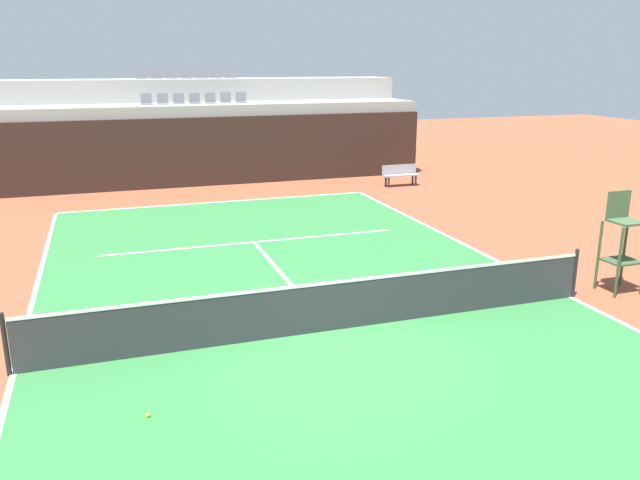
% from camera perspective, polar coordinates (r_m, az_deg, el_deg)
% --- Properties ---
extents(ground_plane, '(80.00, 80.00, 0.00)m').
position_cam_1_polar(ground_plane, '(12.10, 0.98, -8.11)').
color(ground_plane, brown).
extents(court_surface, '(11.00, 24.00, 0.01)m').
position_cam_1_polar(court_surface, '(12.10, 0.98, -8.09)').
color(court_surface, '#2D7238').
rests_on(court_surface, ground_plane).
extents(baseline_far, '(11.00, 0.10, 0.00)m').
position_cam_1_polar(baseline_far, '(23.20, -9.02, 3.37)').
color(baseline_far, white).
rests_on(baseline_far, court_surface).
extents(sideline_left, '(0.10, 24.00, 0.00)m').
position_cam_1_polar(sideline_left, '(11.63, -25.73, -10.75)').
color(sideline_left, white).
rests_on(sideline_left, court_surface).
extents(sideline_right, '(0.10, 24.00, 0.00)m').
position_cam_1_polar(sideline_right, '(14.72, 21.45, -4.77)').
color(sideline_right, white).
rests_on(sideline_right, court_surface).
extents(service_line_far, '(8.26, 0.10, 0.00)m').
position_cam_1_polar(service_line_far, '(17.91, -5.93, -0.18)').
color(service_line_far, white).
rests_on(service_line_far, court_surface).
extents(centre_service_line, '(0.10, 6.40, 0.00)m').
position_cam_1_polar(centre_service_line, '(14.94, -3.16, -3.36)').
color(centre_service_line, white).
rests_on(centre_service_line, court_surface).
extents(back_wall, '(18.92, 0.30, 2.74)m').
position_cam_1_polar(back_wall, '(26.27, -10.44, 7.75)').
color(back_wall, black).
rests_on(back_wall, ground_plane).
extents(stands_tier_lower, '(18.92, 2.40, 3.19)m').
position_cam_1_polar(stands_tier_lower, '(27.57, -10.89, 8.55)').
color(stands_tier_lower, '#9E9E99').
rests_on(stands_tier_lower, ground_plane).
extents(stands_tier_upper, '(18.92, 2.40, 4.14)m').
position_cam_1_polar(stands_tier_upper, '(29.88, -11.60, 9.97)').
color(stands_tier_upper, '#9E9E99').
rests_on(stands_tier_upper, ground_plane).
extents(seating_row_lower, '(4.34, 0.44, 0.44)m').
position_cam_1_polar(seating_row_lower, '(27.51, -11.11, 12.13)').
color(seating_row_lower, slate).
rests_on(seating_row_lower, stands_tier_lower).
extents(seating_row_upper, '(4.34, 0.44, 0.44)m').
position_cam_1_polar(seating_row_upper, '(29.85, -11.86, 14.17)').
color(seating_row_upper, slate).
rests_on(seating_row_upper, stands_tier_upper).
extents(tennis_net, '(11.08, 0.08, 1.07)m').
position_cam_1_polar(tennis_net, '(11.90, 0.99, -5.87)').
color(tennis_net, black).
rests_on(tennis_net, court_surface).
extents(umpire_chair, '(0.76, 0.66, 2.20)m').
position_cam_1_polar(umpire_chair, '(15.25, 25.37, 0.11)').
color(umpire_chair, '#334C2D').
rests_on(umpire_chair, ground_plane).
extents(player_bench, '(1.50, 0.40, 0.85)m').
position_cam_1_polar(player_bench, '(26.13, 7.18, 5.92)').
color(player_bench, '#99999E').
rests_on(player_bench, ground_plane).
extents(tennis_ball_1, '(0.07, 0.07, 0.07)m').
position_cam_1_polar(tennis_ball_1, '(9.69, -15.12, -14.86)').
color(tennis_ball_1, '#CCE033').
rests_on(tennis_ball_1, court_surface).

